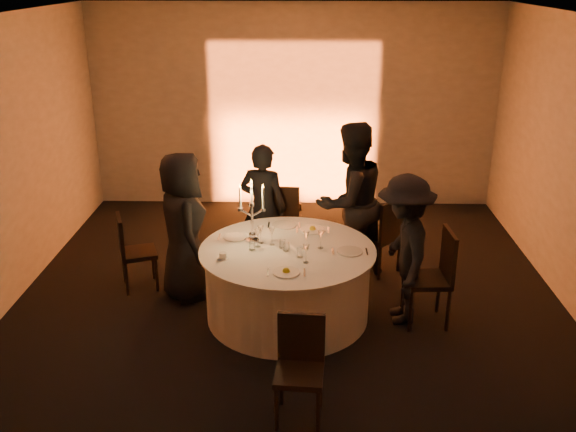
{
  "coord_description": "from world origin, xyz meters",
  "views": [
    {
      "loc": [
        0.16,
        -5.93,
        3.43
      ],
      "look_at": [
        0.0,
        0.2,
        1.05
      ],
      "focal_mm": 40.0,
      "sensor_mm": 36.0,
      "label": 1
    }
  ],
  "objects_px": {
    "chair_front": "(300,362)",
    "coffee_cup": "(223,256)",
    "chair_back_right": "(384,232)",
    "guest_back_left": "(263,208)",
    "chair_back_left": "(282,218)",
    "chair_right": "(436,272)",
    "candelabra": "(252,220)",
    "guest_left": "(183,227)",
    "chair_left": "(131,248)",
    "guest_right": "(404,250)",
    "banquet_table": "(288,283)",
    "guest_back_right": "(350,202)"
  },
  "relations": [
    {
      "from": "candelabra",
      "to": "banquet_table",
      "type": "bearing_deg",
      "value": -26.48
    },
    {
      "from": "guest_back_left",
      "to": "chair_left",
      "type": "bearing_deg",
      "value": 37.12
    },
    {
      "from": "coffee_cup",
      "to": "candelabra",
      "type": "xyz_separation_m",
      "value": [
        0.26,
        0.44,
        0.21
      ]
    },
    {
      "from": "guest_left",
      "to": "candelabra",
      "type": "height_order",
      "value": "guest_left"
    },
    {
      "from": "candelabra",
      "to": "guest_left",
      "type": "bearing_deg",
      "value": 161.82
    },
    {
      "from": "banquet_table",
      "to": "candelabra",
      "type": "bearing_deg",
      "value": 153.52
    },
    {
      "from": "chair_back_left",
      "to": "chair_right",
      "type": "distance_m",
      "value": 2.16
    },
    {
      "from": "chair_back_left",
      "to": "coffee_cup",
      "type": "height_order",
      "value": "chair_back_left"
    },
    {
      "from": "chair_back_left",
      "to": "guest_left",
      "type": "height_order",
      "value": "guest_left"
    },
    {
      "from": "coffee_cup",
      "to": "candelabra",
      "type": "distance_m",
      "value": 0.55
    },
    {
      "from": "chair_right",
      "to": "guest_right",
      "type": "xyz_separation_m",
      "value": [
        -0.32,
        0.06,
        0.21
      ]
    },
    {
      "from": "chair_back_right",
      "to": "guest_back_left",
      "type": "bearing_deg",
      "value": -48.51
    },
    {
      "from": "chair_back_right",
      "to": "chair_right",
      "type": "xyz_separation_m",
      "value": [
        0.39,
        -1.13,
        0.04
      ]
    },
    {
      "from": "chair_front",
      "to": "coffee_cup",
      "type": "relative_size",
      "value": 7.94
    },
    {
      "from": "guest_left",
      "to": "coffee_cup",
      "type": "distance_m",
      "value": 0.86
    },
    {
      "from": "banquet_table",
      "to": "chair_left",
      "type": "bearing_deg",
      "value": 161.57
    },
    {
      "from": "chair_back_left",
      "to": "guest_left",
      "type": "distance_m",
      "value": 1.41
    },
    {
      "from": "chair_left",
      "to": "banquet_table",
      "type": "bearing_deg",
      "value": -128.29
    },
    {
      "from": "chair_left",
      "to": "chair_front",
      "type": "height_order",
      "value": "chair_left"
    },
    {
      "from": "banquet_table",
      "to": "guest_back_left",
      "type": "relative_size",
      "value": 1.16
    },
    {
      "from": "chair_front",
      "to": "candelabra",
      "type": "bearing_deg",
      "value": 110.89
    },
    {
      "from": "chair_left",
      "to": "chair_back_left",
      "type": "relative_size",
      "value": 0.88
    },
    {
      "from": "guest_right",
      "to": "coffee_cup",
      "type": "height_order",
      "value": "guest_right"
    },
    {
      "from": "chair_back_left",
      "to": "banquet_table",
      "type": "bearing_deg",
      "value": 98.3
    },
    {
      "from": "guest_back_right",
      "to": "candelabra",
      "type": "bearing_deg",
      "value": 1.47
    },
    {
      "from": "banquet_table",
      "to": "coffee_cup",
      "type": "xyz_separation_m",
      "value": [
        -0.63,
        -0.25,
        0.42
      ]
    },
    {
      "from": "guest_back_left",
      "to": "candelabra",
      "type": "height_order",
      "value": "guest_back_left"
    },
    {
      "from": "chair_front",
      "to": "coffee_cup",
      "type": "distance_m",
      "value": 1.56
    },
    {
      "from": "chair_left",
      "to": "guest_left",
      "type": "relative_size",
      "value": 0.54
    },
    {
      "from": "guest_back_right",
      "to": "guest_back_left",
      "type": "bearing_deg",
      "value": -46.07
    },
    {
      "from": "chair_back_left",
      "to": "guest_right",
      "type": "distance_m",
      "value": 1.9
    },
    {
      "from": "chair_back_left",
      "to": "chair_back_right",
      "type": "relative_size",
      "value": 1.07
    },
    {
      "from": "banquet_table",
      "to": "candelabra",
      "type": "xyz_separation_m",
      "value": [
        -0.37,
        0.18,
        0.62
      ]
    },
    {
      "from": "chair_front",
      "to": "chair_right",
      "type": "bearing_deg",
      "value": 52.57
    },
    {
      "from": "chair_back_left",
      "to": "chair_back_right",
      "type": "distance_m",
      "value": 1.26
    },
    {
      "from": "chair_right",
      "to": "candelabra",
      "type": "distance_m",
      "value": 1.94
    },
    {
      "from": "guest_back_left",
      "to": "chair_back_right",
      "type": "bearing_deg",
      "value": -169.44
    },
    {
      "from": "banquet_table",
      "to": "chair_front",
      "type": "xyz_separation_m",
      "value": [
        0.14,
        -1.58,
        0.1
      ]
    },
    {
      "from": "chair_left",
      "to": "guest_back_right",
      "type": "height_order",
      "value": "guest_back_right"
    },
    {
      "from": "chair_back_left",
      "to": "guest_back_right",
      "type": "xyz_separation_m",
      "value": [
        0.8,
        -0.39,
        0.36
      ]
    },
    {
      "from": "chair_back_right",
      "to": "chair_back_left",
      "type": "bearing_deg",
      "value": -58.33
    },
    {
      "from": "guest_left",
      "to": "guest_right",
      "type": "relative_size",
      "value": 1.05
    },
    {
      "from": "chair_left",
      "to": "guest_right",
      "type": "xyz_separation_m",
      "value": [
        2.94,
        -0.61,
        0.29
      ]
    },
    {
      "from": "chair_back_left",
      "to": "guest_left",
      "type": "xyz_separation_m",
      "value": [
        -1.03,
        -0.93,
        0.25
      ]
    },
    {
      "from": "chair_back_right",
      "to": "guest_right",
      "type": "xyz_separation_m",
      "value": [
        0.06,
        -1.07,
        0.25
      ]
    },
    {
      "from": "guest_left",
      "to": "guest_back_left",
      "type": "height_order",
      "value": "guest_left"
    },
    {
      "from": "chair_front",
      "to": "guest_left",
      "type": "distance_m",
      "value": 2.41
    },
    {
      "from": "banquet_table",
      "to": "guest_back_left",
      "type": "height_order",
      "value": "guest_back_left"
    },
    {
      "from": "chair_back_left",
      "to": "chair_front",
      "type": "distance_m",
      "value": 2.96
    },
    {
      "from": "chair_left",
      "to": "chair_right",
      "type": "xyz_separation_m",
      "value": [
        3.27,
        -0.67,
        0.07
      ]
    }
  ]
}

